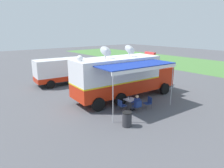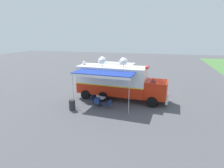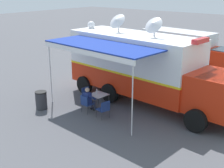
{
  "view_description": "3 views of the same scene",
  "coord_description": "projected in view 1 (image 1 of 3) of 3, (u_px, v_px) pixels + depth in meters",
  "views": [
    {
      "loc": [
        12.23,
        -10.32,
        5.59
      ],
      "look_at": [
        0.53,
        -0.89,
        1.6
      ],
      "focal_mm": 32.58,
      "sensor_mm": 36.0,
      "label": 1
    },
    {
      "loc": [
        18.4,
        5.13,
        6.71
      ],
      "look_at": [
        0.01,
        0.02,
        1.58
      ],
      "focal_mm": 29.72,
      "sensor_mm": 36.0,
      "label": 2
    },
    {
      "loc": [
        12.73,
        9.09,
        5.95
      ],
      "look_at": [
        1.84,
        0.06,
        1.29
      ],
      "focal_mm": 48.98,
      "sensor_mm": 36.0,
      "label": 3
    }
  ],
  "objects": [
    {
      "name": "ground_plane",
      "position": [
        116.0,
        100.0,
        16.9
      ],
      "size": [
        100.0,
        100.0,
        0.0
      ],
      "primitive_type": "plane",
      "color": "#515156"
    },
    {
      "name": "lot_stripe",
      "position": [
        98.0,
        90.0,
        19.59
      ],
      "size": [
        0.44,
        4.8,
        0.01
      ],
      "primitive_type": "cube",
      "rotation": [
        0.0,
        0.0,
        -0.07
      ],
      "color": "silver",
      "rests_on": "ground"
    },
    {
      "name": "command_truck",
      "position": [
        124.0,
        76.0,
        16.79
      ],
      "size": [
        5.23,
        9.63,
        4.53
      ],
      "color": "red",
      "rests_on": "ground"
    },
    {
      "name": "folding_table",
      "position": [
        131.0,
        100.0,
        14.75
      ],
      "size": [
        0.85,
        0.85,
        0.73
      ],
      "color": "silver",
      "rests_on": "ground"
    },
    {
      "name": "water_bottle",
      "position": [
        128.0,
        98.0,
        14.66
      ],
      "size": [
        0.07,
        0.07,
        0.22
      ],
      "color": "silver",
      "rests_on": "folding_table"
    },
    {
      "name": "folding_chair_at_table",
      "position": [
        138.0,
        105.0,
        14.14
      ],
      "size": [
        0.51,
        0.51,
        0.87
      ],
      "color": "navy",
      "rests_on": "ground"
    },
    {
      "name": "folding_chair_beside_table",
      "position": [
        121.0,
        104.0,
        14.33
      ],
      "size": [
        0.51,
        0.51,
        0.87
      ],
      "color": "navy",
      "rests_on": "ground"
    },
    {
      "name": "folding_chair_spare_by_truck",
      "position": [
        148.0,
        102.0,
        14.84
      ],
      "size": [
        0.57,
        0.57,
        0.87
      ],
      "color": "navy",
      "rests_on": "ground"
    },
    {
      "name": "seated_responder",
      "position": [
        136.0,
        103.0,
        14.25
      ],
      "size": [
        0.68,
        0.58,
        1.25
      ],
      "color": "navy",
      "rests_on": "ground"
    },
    {
      "name": "trash_bin",
      "position": [
        127.0,
        119.0,
        12.1
      ],
      "size": [
        0.57,
        0.57,
        0.91
      ],
      "color": "#2D2D33",
      "rests_on": "ground"
    },
    {
      "name": "support_truck",
      "position": [
        65.0,
        71.0,
        21.64
      ],
      "size": [
        2.83,
        6.96,
        2.7
      ],
      "color": "white",
      "rests_on": "ground"
    }
  ]
}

